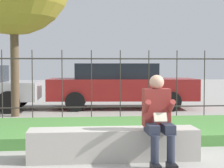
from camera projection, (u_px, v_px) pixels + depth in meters
ground_plane at (127, 159)px, 5.56m from camera, size 60.00×60.00×0.00m
stone_bench at (114, 146)px, 5.53m from camera, size 2.50×0.50×0.46m
person_seated_reader at (158, 115)px, 5.28m from camera, size 0.42×0.73×1.26m
grass_berm at (114, 130)px, 7.50m from camera, size 10.65×2.51×0.19m
iron_fence at (106, 84)px, 9.29m from camera, size 8.65×0.03×1.77m
car_parked_center at (121, 85)px, 12.09m from camera, size 4.80×2.17×1.45m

